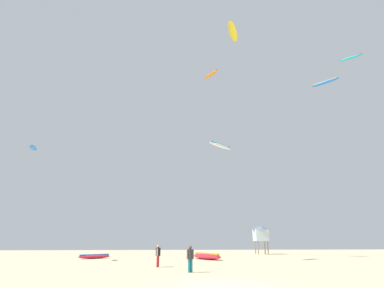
{
  "coord_description": "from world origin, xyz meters",
  "views": [
    {
      "loc": [
        -2.7,
        -15.04,
        1.85
      ],
      "look_at": [
        0.0,
        15.09,
        11.31
      ],
      "focal_mm": 29.21,
      "sensor_mm": 36.0,
      "label": 1
    }
  ],
  "objects_px": {
    "person_midground": "(158,254)",
    "lifeguard_tower": "(261,233)",
    "kite_grounded_near": "(207,256)",
    "kite_aloft_5": "(221,146)",
    "kite_aloft_1": "(233,32)",
    "kite_aloft_3": "(325,82)",
    "kite_aloft_2": "(351,58)",
    "kite_aloft_4": "(33,148)",
    "kite_aloft_0": "(211,74)",
    "person_foreground": "(190,257)",
    "kite_grounded_mid": "(94,256)"
  },
  "relations": [
    {
      "from": "person_foreground",
      "to": "kite_aloft_5",
      "type": "relative_size",
      "value": 0.47
    },
    {
      "from": "kite_grounded_mid",
      "to": "kite_aloft_0",
      "type": "height_order",
      "value": "kite_aloft_0"
    },
    {
      "from": "person_foreground",
      "to": "kite_aloft_2",
      "type": "distance_m",
      "value": 29.52
    },
    {
      "from": "lifeguard_tower",
      "to": "kite_aloft_1",
      "type": "distance_m",
      "value": 29.73
    },
    {
      "from": "person_midground",
      "to": "kite_grounded_mid",
      "type": "distance_m",
      "value": 14.83
    },
    {
      "from": "lifeguard_tower",
      "to": "kite_aloft_2",
      "type": "distance_m",
      "value": 27.67
    },
    {
      "from": "kite_aloft_2",
      "to": "kite_aloft_4",
      "type": "bearing_deg",
      "value": 173.5
    },
    {
      "from": "person_foreground",
      "to": "kite_aloft_1",
      "type": "distance_m",
      "value": 27.13
    },
    {
      "from": "kite_grounded_near",
      "to": "kite_aloft_0",
      "type": "xyz_separation_m",
      "value": [
        1.26,
        2.4,
        23.61
      ]
    },
    {
      "from": "kite_aloft_3",
      "to": "kite_grounded_mid",
      "type": "bearing_deg",
      "value": 179.96
    },
    {
      "from": "person_foreground",
      "to": "kite_aloft_2",
      "type": "height_order",
      "value": "kite_aloft_2"
    },
    {
      "from": "lifeguard_tower",
      "to": "kite_grounded_mid",
      "type": "bearing_deg",
      "value": -155.15
    },
    {
      "from": "kite_aloft_0",
      "to": "kite_aloft_2",
      "type": "relative_size",
      "value": 1.25
    },
    {
      "from": "person_midground",
      "to": "lifeguard_tower",
      "type": "xyz_separation_m",
      "value": [
        15.3,
        23.36,
        2.12
      ]
    },
    {
      "from": "person_foreground",
      "to": "kite_aloft_4",
      "type": "relative_size",
      "value": 0.72
    },
    {
      "from": "kite_grounded_near",
      "to": "kite_aloft_0",
      "type": "bearing_deg",
      "value": 62.36
    },
    {
      "from": "kite_aloft_5",
      "to": "lifeguard_tower",
      "type": "bearing_deg",
      "value": 60.73
    },
    {
      "from": "person_foreground",
      "to": "kite_aloft_4",
      "type": "distance_m",
      "value": 22.64
    },
    {
      "from": "kite_aloft_2",
      "to": "person_foreground",
      "type": "bearing_deg",
      "value": -156.16
    },
    {
      "from": "person_midground",
      "to": "lifeguard_tower",
      "type": "height_order",
      "value": "lifeguard_tower"
    },
    {
      "from": "lifeguard_tower",
      "to": "kite_aloft_5",
      "type": "bearing_deg",
      "value": -119.27
    },
    {
      "from": "kite_aloft_2",
      "to": "kite_aloft_4",
      "type": "relative_size",
      "value": 1.08
    },
    {
      "from": "kite_aloft_5",
      "to": "kite_aloft_1",
      "type": "bearing_deg",
      "value": -59.26
    },
    {
      "from": "kite_aloft_3",
      "to": "kite_aloft_5",
      "type": "xyz_separation_m",
      "value": [
        -16.4,
        -5.16,
        -11.56
      ]
    },
    {
      "from": "person_foreground",
      "to": "kite_aloft_4",
      "type": "xyz_separation_m",
      "value": [
        -15.8,
        12.38,
        10.46
      ]
    },
    {
      "from": "kite_grounded_near",
      "to": "kite_aloft_5",
      "type": "distance_m",
      "value": 12.12
    },
    {
      "from": "kite_aloft_1",
      "to": "kite_aloft_3",
      "type": "bearing_deg",
      "value": 26.64
    },
    {
      "from": "person_midground",
      "to": "kite_grounded_near",
      "type": "distance_m",
      "value": 11.41
    },
    {
      "from": "kite_aloft_2",
      "to": "kite_aloft_0",
      "type": "bearing_deg",
      "value": 149.57
    },
    {
      "from": "person_midground",
      "to": "kite_aloft_4",
      "type": "xyz_separation_m",
      "value": [
        -13.71,
        7.89,
        10.46
      ]
    },
    {
      "from": "kite_aloft_3",
      "to": "person_midground",
      "type": "bearing_deg",
      "value": -150.71
    },
    {
      "from": "kite_grounded_near",
      "to": "kite_aloft_3",
      "type": "relative_size",
      "value": 1.52
    },
    {
      "from": "kite_aloft_4",
      "to": "kite_grounded_near",
      "type": "bearing_deg",
      "value": 6.99
    },
    {
      "from": "person_foreground",
      "to": "lifeguard_tower",
      "type": "height_order",
      "value": "lifeguard_tower"
    },
    {
      "from": "lifeguard_tower",
      "to": "kite_aloft_1",
      "type": "bearing_deg",
      "value": -112.24
    },
    {
      "from": "kite_aloft_0",
      "to": "kite_aloft_5",
      "type": "height_order",
      "value": "kite_aloft_0"
    },
    {
      "from": "kite_grounded_mid",
      "to": "kite_aloft_0",
      "type": "distance_m",
      "value": 27.36
    },
    {
      "from": "kite_aloft_2",
      "to": "kite_grounded_near",
      "type": "bearing_deg",
      "value": 158.63
    },
    {
      "from": "person_foreground",
      "to": "person_midground",
      "type": "height_order",
      "value": "person_midground"
    },
    {
      "from": "person_midground",
      "to": "kite_grounded_near",
      "type": "relative_size",
      "value": 0.28
    },
    {
      "from": "person_foreground",
      "to": "kite_aloft_5",
      "type": "xyz_separation_m",
      "value": [
        4.44,
        12.2,
        11.16
      ]
    },
    {
      "from": "kite_aloft_2",
      "to": "kite_aloft_5",
      "type": "xyz_separation_m",
      "value": [
        -14.6,
        3.79,
        -9.77
      ]
    },
    {
      "from": "kite_aloft_4",
      "to": "kite_aloft_3",
      "type": "bearing_deg",
      "value": 7.73
    },
    {
      "from": "kite_aloft_1",
      "to": "kite_aloft_2",
      "type": "relative_size",
      "value": 1.71
    },
    {
      "from": "person_midground",
      "to": "kite_aloft_5",
      "type": "xyz_separation_m",
      "value": [
        6.53,
        7.71,
        11.16
      ]
    },
    {
      "from": "kite_grounded_mid",
      "to": "kite_aloft_2",
      "type": "bearing_deg",
      "value": -17.5
    },
    {
      "from": "lifeguard_tower",
      "to": "person_midground",
      "type": "bearing_deg",
      "value": -123.23
    },
    {
      "from": "kite_aloft_2",
      "to": "kite_aloft_5",
      "type": "height_order",
      "value": "kite_aloft_2"
    },
    {
      "from": "lifeguard_tower",
      "to": "kite_aloft_1",
      "type": "xyz_separation_m",
      "value": [
        -7.37,
        -18.02,
        22.48
      ]
    },
    {
      "from": "person_midground",
      "to": "lifeguard_tower",
      "type": "relative_size",
      "value": 0.39
    }
  ]
}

